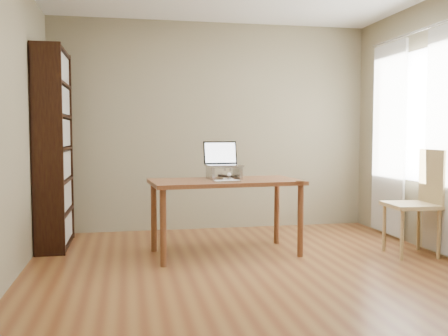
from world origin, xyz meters
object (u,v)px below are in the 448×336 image
(bookshelf, at_px, (54,149))
(laptop, at_px, (223,160))
(chair, at_px, (419,198))
(desk, at_px, (226,189))
(keyboard, at_px, (227,181))
(cat, at_px, (222,173))

(bookshelf, bearing_deg, laptop, -16.93)
(laptop, xyz_separation_m, chair, (1.89, -0.54, -0.37))
(desk, relative_size, keyboard, 5.83)
(bookshelf, height_order, keyboard, bookshelf)
(desk, height_order, keyboard, keyboard)
(cat, bearing_deg, laptop, 62.40)
(keyboard, bearing_deg, bookshelf, 146.16)
(desk, distance_m, keyboard, 0.24)
(desk, bearing_deg, cat, 90.80)
(bookshelf, distance_m, laptop, 1.81)
(desk, xyz_separation_m, laptop, (-0.00, 0.14, 0.29))
(bookshelf, height_order, cat, bookshelf)
(desk, distance_m, laptop, 0.32)
(cat, bearing_deg, desk, -92.90)
(chair, bearing_deg, laptop, 167.27)
(desk, height_order, chair, chair)
(keyboard, xyz_separation_m, cat, (0.02, 0.33, 0.05))
(keyboard, bearing_deg, cat, 80.34)
(laptop, distance_m, chair, 2.00)
(laptop, relative_size, chair, 0.36)
(bookshelf, xyz_separation_m, desk, (1.72, -0.67, -0.39))
(desk, xyz_separation_m, chair, (1.89, -0.39, -0.08))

